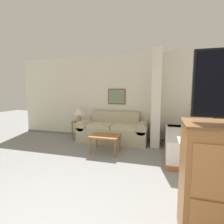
# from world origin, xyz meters

# --- Properties ---
(wall_back) EXTENTS (7.55, 0.16, 2.60)m
(wall_back) POSITION_xyz_m (-0.00, 4.38, 1.29)
(wall_back) COLOR silver
(wall_back) RESTS_ON ground_plane
(wall_partition_pillar) EXTENTS (0.24, 0.73, 2.60)m
(wall_partition_pillar) POSITION_xyz_m (0.89, 3.96, 1.30)
(wall_partition_pillar) COLOR silver
(wall_partition_pillar) RESTS_ON ground_plane
(couch) EXTENTS (2.03, 0.84, 0.88)m
(couch) POSITION_xyz_m (-0.33, 3.90, 0.33)
(couch) COLOR #B7AD8E
(couch) RESTS_ON ground_plane
(coffee_table) EXTENTS (0.70, 0.53, 0.43)m
(coffee_table) POSITION_xyz_m (-0.26, 2.93, 0.38)
(coffee_table) COLOR #996033
(coffee_table) RESTS_ON ground_plane
(side_table) EXTENTS (0.36, 0.36, 0.55)m
(side_table) POSITION_xyz_m (-1.46, 3.92, 0.43)
(side_table) COLOR #996033
(side_table) RESTS_ON ground_plane
(table_lamp) EXTENTS (0.33, 0.33, 0.43)m
(table_lamp) POSITION_xyz_m (-1.46, 3.92, 0.84)
(table_lamp) COLOR tan
(table_lamp) RESTS_ON side_table
(bed) EXTENTS (1.90, 1.96, 0.55)m
(bed) POSITION_xyz_m (2.08, 3.31, 0.28)
(bed) COLOR #996033
(bed) RESTS_ON ground_plane
(backpack) EXTENTS (0.34, 0.27, 0.47)m
(backpack) POSITION_xyz_m (2.36, 3.35, 0.79)
(backpack) COLOR #471E19
(backpack) RESTS_ON bed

